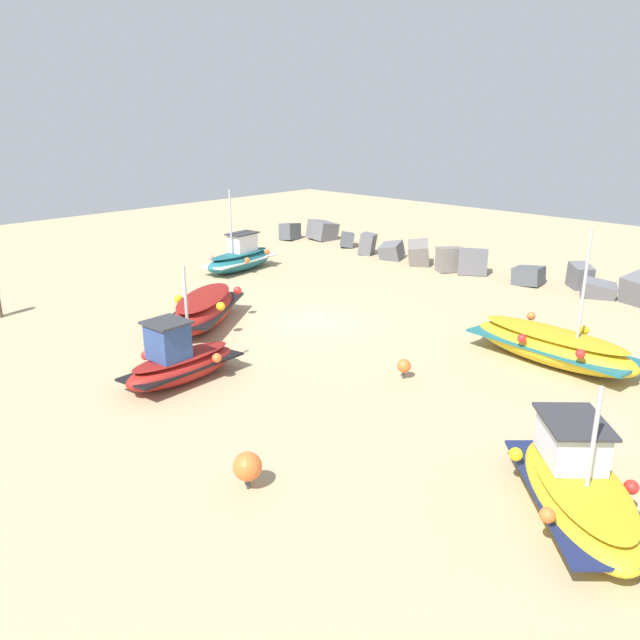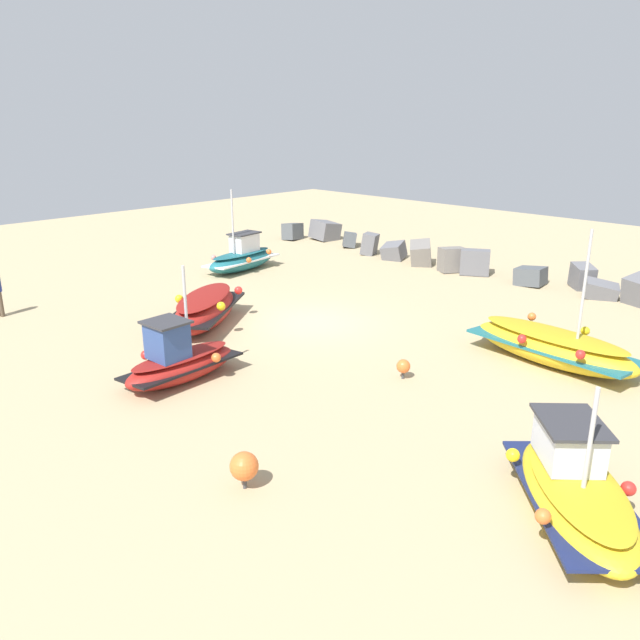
{
  "view_description": "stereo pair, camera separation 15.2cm",
  "coord_description": "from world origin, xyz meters",
  "px_view_note": "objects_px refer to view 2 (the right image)",
  "views": [
    {
      "loc": [
        14.57,
        -14.53,
        6.83
      ],
      "look_at": [
        2.0,
        -1.55,
        0.9
      ],
      "focal_mm": 35.55,
      "sensor_mm": 36.0,
      "label": 1
    },
    {
      "loc": [
        14.68,
        -14.42,
        6.83
      ],
      "look_at": [
        2.0,
        -1.55,
        0.9
      ],
      "focal_mm": 35.55,
      "sensor_mm": 36.0,
      "label": 2
    }
  ],
  "objects_px": {
    "fishing_boat_1": "(553,346)",
    "mooring_buoy_1": "(244,466)",
    "fishing_boat_3": "(575,488)",
    "fishing_boat_4": "(179,361)",
    "fishing_boat_2": "(205,309)",
    "fishing_boat_0": "(242,258)",
    "mooring_buoy_0": "(403,366)"
  },
  "relations": [
    {
      "from": "fishing_boat_1",
      "to": "mooring_buoy_1",
      "type": "relative_size",
      "value": 6.73
    },
    {
      "from": "fishing_boat_3",
      "to": "fishing_boat_4",
      "type": "distance_m",
      "value": 10.14
    },
    {
      "from": "fishing_boat_1",
      "to": "fishing_boat_2",
      "type": "height_order",
      "value": "fishing_boat_1"
    },
    {
      "from": "fishing_boat_1",
      "to": "fishing_boat_4",
      "type": "relative_size",
      "value": 1.47
    },
    {
      "from": "fishing_boat_4",
      "to": "fishing_boat_0",
      "type": "bearing_deg",
      "value": -139.79
    },
    {
      "from": "fishing_boat_1",
      "to": "mooring_buoy_0",
      "type": "xyz_separation_m",
      "value": [
        -2.35,
        -3.83,
        -0.17
      ]
    },
    {
      "from": "fishing_boat_4",
      "to": "mooring_buoy_0",
      "type": "xyz_separation_m",
      "value": [
        4.15,
        4.31,
        -0.21
      ]
    },
    {
      "from": "fishing_boat_4",
      "to": "mooring_buoy_1",
      "type": "bearing_deg",
      "value": 65.47
    },
    {
      "from": "fishing_boat_1",
      "to": "fishing_boat_2",
      "type": "bearing_deg",
      "value": 32.08
    },
    {
      "from": "fishing_boat_2",
      "to": "fishing_boat_3",
      "type": "xyz_separation_m",
      "value": [
        13.38,
        -1.68,
        -0.05
      ]
    },
    {
      "from": "fishing_boat_2",
      "to": "fishing_boat_3",
      "type": "relative_size",
      "value": 1.09
    },
    {
      "from": "fishing_boat_1",
      "to": "fishing_boat_3",
      "type": "height_order",
      "value": "fishing_boat_1"
    },
    {
      "from": "fishing_boat_0",
      "to": "mooring_buoy_1",
      "type": "relative_size",
      "value": 5.34
    },
    {
      "from": "fishing_boat_1",
      "to": "mooring_buoy_1",
      "type": "bearing_deg",
      "value": 88.42
    },
    {
      "from": "fishing_boat_2",
      "to": "mooring_buoy_1",
      "type": "distance_m",
      "value": 10.05
    },
    {
      "from": "fishing_boat_0",
      "to": "fishing_boat_2",
      "type": "height_order",
      "value": "fishing_boat_0"
    },
    {
      "from": "fishing_boat_0",
      "to": "fishing_boat_4",
      "type": "distance_m",
      "value": 12.51
    },
    {
      "from": "fishing_boat_1",
      "to": "mooring_buoy_0",
      "type": "bearing_deg",
      "value": 64.12
    },
    {
      "from": "mooring_buoy_0",
      "to": "fishing_boat_0",
      "type": "bearing_deg",
      "value": 159.61
    },
    {
      "from": "mooring_buoy_0",
      "to": "mooring_buoy_1",
      "type": "relative_size",
      "value": 0.73
    },
    {
      "from": "fishing_boat_3",
      "to": "mooring_buoy_1",
      "type": "height_order",
      "value": "fishing_boat_3"
    },
    {
      "from": "fishing_boat_2",
      "to": "mooring_buoy_1",
      "type": "relative_size",
      "value": 5.78
    },
    {
      "from": "fishing_boat_2",
      "to": "fishing_boat_4",
      "type": "relative_size",
      "value": 1.27
    },
    {
      "from": "fishing_boat_0",
      "to": "mooring_buoy_1",
      "type": "bearing_deg",
      "value": -136.78
    },
    {
      "from": "fishing_boat_1",
      "to": "fishing_boat_3",
      "type": "xyz_separation_m",
      "value": [
        3.52,
        -6.58,
        0.01
      ]
    },
    {
      "from": "fishing_boat_0",
      "to": "fishing_boat_3",
      "type": "xyz_separation_m",
      "value": [
        18.65,
        -7.5,
        -0.04
      ]
    },
    {
      "from": "fishing_boat_2",
      "to": "fishing_boat_3",
      "type": "height_order",
      "value": "fishing_boat_3"
    },
    {
      "from": "fishing_boat_0",
      "to": "mooring_buoy_1",
      "type": "height_order",
      "value": "fishing_boat_0"
    },
    {
      "from": "mooring_buoy_1",
      "to": "fishing_boat_2",
      "type": "bearing_deg",
      "value": 148.49
    },
    {
      "from": "mooring_buoy_0",
      "to": "fishing_boat_1",
      "type": "bearing_deg",
      "value": 58.45
    },
    {
      "from": "fishing_boat_0",
      "to": "fishing_boat_1",
      "type": "xyz_separation_m",
      "value": [
        15.14,
        -0.92,
        -0.05
      ]
    },
    {
      "from": "fishing_boat_1",
      "to": "fishing_boat_4",
      "type": "height_order",
      "value": "fishing_boat_1"
    }
  ]
}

